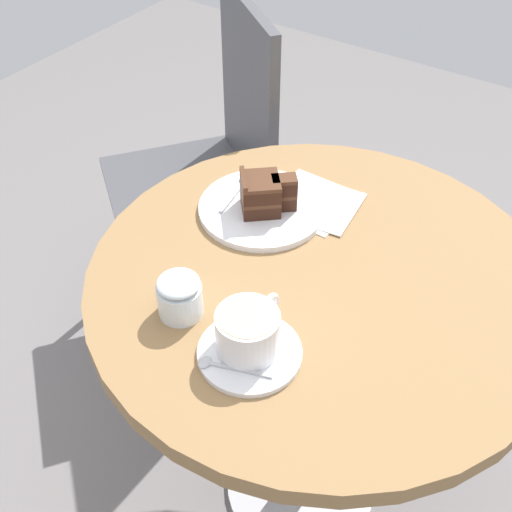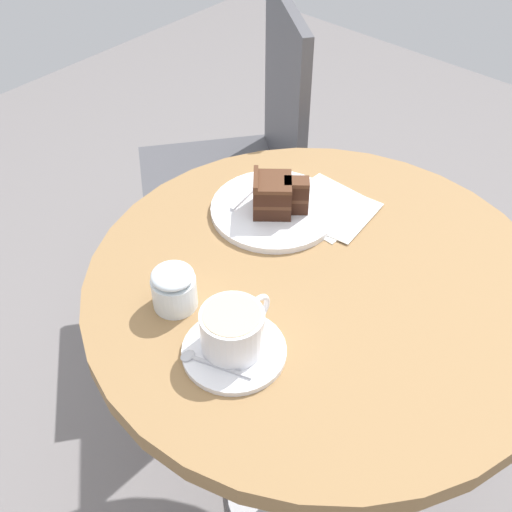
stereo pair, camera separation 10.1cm
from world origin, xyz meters
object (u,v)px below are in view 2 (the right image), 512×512
at_px(cake_plate, 274,209).
at_px(napkin, 329,208).
at_px(cafe_chair, 249,151).
at_px(cake_slice, 276,195).
at_px(fork, 256,186).
at_px(coffee_cup, 233,329).
at_px(saucer, 233,350).
at_px(sugar_pot, 174,288).
at_px(teaspoon, 206,362).

distance_m(cake_plate, napkin, 0.10).
xyz_separation_m(cake_plate, cafe_chair, (0.31, 0.34, -0.18)).
xyz_separation_m(cake_slice, fork, (0.03, 0.07, -0.03)).
distance_m(cake_slice, napkin, 0.11).
height_order(cake_plate, cafe_chair, cafe_chair).
bearing_deg(fork, cake_plate, -118.71).
relative_size(coffee_cup, cake_slice, 1.18).
distance_m(saucer, fork, 0.38).
bearing_deg(cake_plate, sugar_pot, -172.97).
bearing_deg(sugar_pot, cake_plate, 7.03).
distance_m(saucer, teaspoon, 0.05).
relative_size(cake_slice, sugar_pot, 1.46).
height_order(saucer, coffee_cup, coffee_cup).
bearing_deg(coffee_cup, fork, 36.76).
distance_m(fork, cafe_chair, 0.45).
distance_m(saucer, cake_slice, 0.32).
relative_size(cake_plate, napkin, 1.36).
xyz_separation_m(saucer, coffee_cup, (0.01, 0.00, 0.04)).
xyz_separation_m(cake_plate, fork, (0.02, 0.06, 0.01)).
bearing_deg(fork, teaspoon, -157.74).
relative_size(cake_plate, cafe_chair, 0.25).
distance_m(coffee_cup, fork, 0.37).
bearing_deg(napkin, teaspoon, -167.91).
bearing_deg(teaspoon, cafe_chair, -70.99).
xyz_separation_m(fork, cafe_chair, (0.29, 0.28, -0.19)).
relative_size(saucer, fork, 1.14).
bearing_deg(napkin, cake_slice, 141.73).
height_order(coffee_cup, napkin, coffee_cup).
bearing_deg(cake_slice, sugar_pot, -174.39).
height_order(coffee_cup, sugar_pot, coffee_cup).
height_order(coffee_cup, fork, coffee_cup).
height_order(fork, cafe_chair, cafe_chair).
xyz_separation_m(cake_slice, sugar_pot, (-0.27, -0.03, -0.01)).
xyz_separation_m(cake_slice, napkin, (0.08, -0.06, -0.04)).
xyz_separation_m(teaspoon, cake_plate, (0.33, 0.15, -0.01)).
height_order(teaspoon, fork, fork).
relative_size(napkin, cafe_chair, 0.19).
relative_size(coffee_cup, cafe_chair, 0.14).
xyz_separation_m(cake_slice, cafe_chair, (0.32, 0.35, -0.22)).
xyz_separation_m(coffee_cup, cafe_chair, (0.59, 0.50, -0.22)).
distance_m(cake_slice, cafe_chair, 0.52).
height_order(cake_plate, fork, fork).
bearing_deg(cake_plate, coffee_cup, -149.89).
xyz_separation_m(coffee_cup, fork, (0.30, 0.22, -0.03)).
height_order(saucer, sugar_pot, sugar_pot).
xyz_separation_m(coffee_cup, sugar_pot, (0.00, 0.13, -0.01)).
bearing_deg(coffee_cup, napkin, 14.72).
relative_size(fork, cafe_chair, 0.15).
bearing_deg(cake_plate, cafe_chair, 47.85).
distance_m(teaspoon, cake_slice, 0.36).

